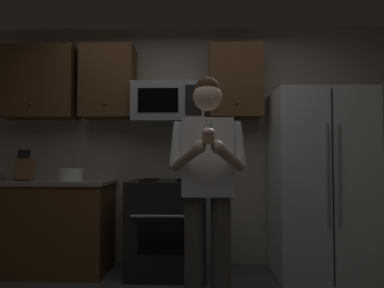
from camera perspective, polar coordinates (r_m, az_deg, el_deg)
wall_back at (r=4.01m, az=-1.22°, el=-0.05°), size 4.40×0.10×2.60m
oven_range at (r=3.69m, az=-3.91°, el=-12.93°), size 0.76×0.70×0.93m
microwave at (r=3.79m, az=-3.69°, el=6.48°), size 0.74×0.41×0.40m
refrigerator at (r=3.76m, az=19.56°, el=-5.85°), size 0.90×0.75×1.80m
cabinet_row_upper at (r=3.97m, az=-12.02°, el=9.48°), size 2.78×0.36×0.76m
counter_left at (r=4.04m, az=-23.00°, el=-11.82°), size 1.44×0.66×0.92m
knife_block at (r=4.00m, az=-24.99°, el=-3.60°), size 0.16×0.15×0.32m
bowl_large_white at (r=3.85m, az=-18.73°, el=-4.56°), size 0.25×0.25×0.12m
person at (r=2.70m, az=2.48°, el=-5.39°), size 0.60×0.48×1.76m
cupcake at (r=2.38m, az=2.62°, el=1.36°), size 0.09×0.09×0.17m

